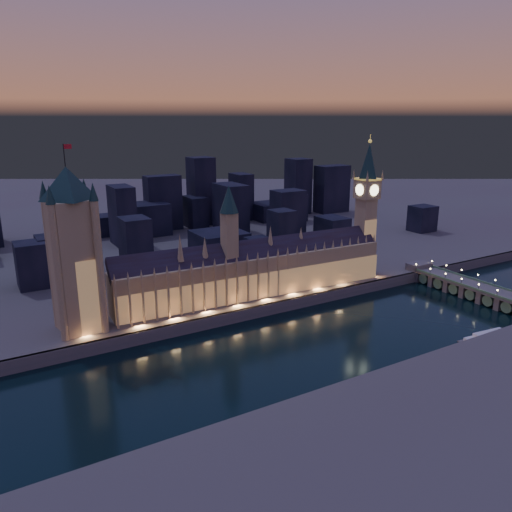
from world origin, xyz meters
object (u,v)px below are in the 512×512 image
palace_of_westminster (255,269)px  victoria_tower (73,242)px  elizabeth_tower (367,198)px  westminster_bridge (469,289)px  river_boat (490,336)px

palace_of_westminster → victoria_tower: size_ratio=1.89×
palace_of_westminster → victoria_tower: 122.66m
victoria_tower → elizabeth_tower: 218.13m
westminster_bridge → river_boat: westminster_bridge is taller
palace_of_westminster → river_boat: (93.54, -119.75, -24.81)m
victoria_tower → river_boat: (211.32, -119.91, -59.05)m
victoria_tower → elizabeth_tower: bearing=0.0°
victoria_tower → elizabeth_tower: (218.00, 0.01, 7.53)m
victoria_tower → elizabeth_tower: size_ratio=0.99×
victoria_tower → westminster_bridge: size_ratio=0.94×
palace_of_westminster → river_boat: 153.97m
westminster_bridge → victoria_tower: bearing=166.1°
river_boat → elizabeth_tower: bearing=86.8°
elizabeth_tower → westminster_bridge: elizabeth_tower is taller
palace_of_westminster → elizabeth_tower: size_ratio=1.87×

